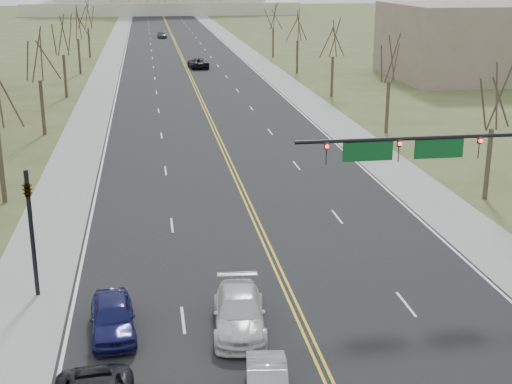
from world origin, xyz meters
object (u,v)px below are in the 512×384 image
object	(u,v)px
car_sb_inner_second	(239,312)
car_sb_outer_second	(112,317)
signal_left	(30,219)
car_far_nb	(198,63)
signal_mast	(437,159)
car_far_sb	(162,35)

from	to	relation	value
car_sb_inner_second	car_sb_outer_second	bearing A→B (deg)	-178.73
car_sb_inner_second	car_sb_outer_second	world-z (taller)	car_sb_inner_second
signal_left	car_sb_outer_second	distance (m)	6.31
signal_left	car_sb_inner_second	bearing A→B (deg)	-27.87
signal_left	car_far_nb	xyz separation A→B (m)	(13.25, 78.34, -2.92)
signal_mast	car_far_nb	size ratio (longest dim) A/B	2.16
signal_mast	signal_left	bearing A→B (deg)	180.00
signal_mast	car_far_nb	bearing A→B (deg)	94.16
signal_mast	car_sb_inner_second	bearing A→B (deg)	-155.43
car_sb_inner_second	car_far_nb	distance (m)	83.10
car_sb_outer_second	car_far_nb	world-z (taller)	car_far_nb
signal_mast	car_far_nb	distance (m)	78.70
signal_mast	signal_left	world-z (taller)	signal_mast
car_sb_outer_second	car_far_sb	bearing A→B (deg)	83.41
signal_left	car_far_sb	distance (m)	129.84
signal_mast	car_far_nb	xyz separation A→B (m)	(-5.70, 78.34, -4.97)
signal_left	car_sb_inner_second	size ratio (longest dim) A/B	1.15
car_sb_inner_second	signal_left	bearing A→B (deg)	157.61
signal_mast	car_far_nb	world-z (taller)	signal_mast
car_sb_inner_second	car_far_sb	bearing A→B (deg)	95.35
signal_left	car_sb_outer_second	size ratio (longest dim) A/B	1.35
car_far_sb	signal_left	bearing A→B (deg)	-99.36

